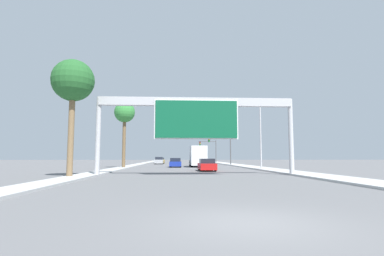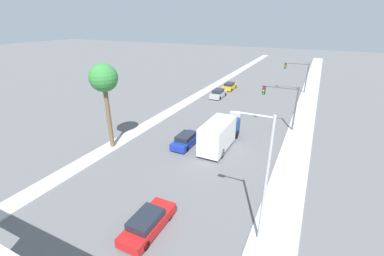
{
  "view_description": "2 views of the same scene",
  "coord_description": "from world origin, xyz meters",
  "px_view_note": "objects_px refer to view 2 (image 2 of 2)",
  "views": [
    {
      "loc": [
        -1.77,
        -7.23,
        1.58
      ],
      "look_at": [
        0.0,
        24.41,
        4.63
      ],
      "focal_mm": 28.0,
      "sensor_mm": 36.0,
      "label": 1
    },
    {
      "loc": [
        10.2,
        15.57,
        13.15
      ],
      "look_at": [
        -0.31,
        37.08,
        2.93
      ],
      "focal_mm": 24.0,
      "sensor_mm": 36.0,
      "label": 2
    }
  ],
  "objects_px": {
    "street_lamp_right": "(262,172)",
    "traffic_light_near_intersection": "(284,100)",
    "car_mid_left": "(186,140)",
    "traffic_light_mid_block": "(299,72)",
    "palm_tree_background": "(104,80)",
    "car_mid_right": "(148,223)",
    "car_mid_center": "(218,94)",
    "truck_box_primary": "(220,134)",
    "car_far_center": "(230,86)"
  },
  "relations": [
    {
      "from": "car_mid_left",
      "to": "street_lamp_right",
      "type": "bearing_deg",
      "value": -44.89
    },
    {
      "from": "street_lamp_right",
      "to": "traffic_light_mid_block",
      "type": "bearing_deg",
      "value": 91.88
    },
    {
      "from": "car_mid_center",
      "to": "palm_tree_background",
      "type": "relative_size",
      "value": 0.49
    },
    {
      "from": "street_lamp_right",
      "to": "car_mid_right",
      "type": "bearing_deg",
      "value": -159.8
    },
    {
      "from": "car_mid_left",
      "to": "traffic_light_mid_block",
      "type": "xyz_separation_m",
      "value": [
        8.76,
        29.44,
        3.23
      ]
    },
    {
      "from": "truck_box_primary",
      "to": "car_mid_left",
      "type": "bearing_deg",
      "value": -161.39
    },
    {
      "from": "car_mid_center",
      "to": "truck_box_primary",
      "type": "bearing_deg",
      "value": -69.04
    },
    {
      "from": "car_mid_center",
      "to": "palm_tree_background",
      "type": "xyz_separation_m",
      "value": [
        -3.6,
        -23.52,
        6.79
      ]
    },
    {
      "from": "palm_tree_background",
      "to": "street_lamp_right",
      "type": "height_order",
      "value": "palm_tree_background"
    },
    {
      "from": "car_mid_right",
      "to": "traffic_light_near_intersection",
      "type": "xyz_separation_m",
      "value": [
        5.27,
        21.86,
        3.22
      ]
    },
    {
      "from": "car_mid_right",
      "to": "car_mid_center",
      "type": "distance_m",
      "value": 32.64
    },
    {
      "from": "car_far_center",
      "to": "car_mid_left",
      "type": "bearing_deg",
      "value": -82.29
    },
    {
      "from": "car_mid_left",
      "to": "palm_tree_background",
      "type": "height_order",
      "value": "palm_tree_background"
    },
    {
      "from": "street_lamp_right",
      "to": "traffic_light_near_intersection",
      "type": "bearing_deg",
      "value": 93.78
    },
    {
      "from": "car_mid_left",
      "to": "palm_tree_background",
      "type": "relative_size",
      "value": 0.5
    },
    {
      "from": "traffic_light_mid_block",
      "to": "palm_tree_background",
      "type": "xyz_separation_m",
      "value": [
        -15.86,
        -33.5,
        3.62
      ]
    },
    {
      "from": "traffic_light_near_intersection",
      "to": "palm_tree_background",
      "type": "xyz_separation_m",
      "value": [
        -15.87,
        -13.5,
        3.64
      ]
    },
    {
      "from": "traffic_light_mid_block",
      "to": "traffic_light_near_intersection",
      "type": "bearing_deg",
      "value": -89.98
    },
    {
      "from": "traffic_light_near_intersection",
      "to": "car_mid_center",
      "type": "bearing_deg",
      "value": 140.77
    },
    {
      "from": "car_mid_center",
      "to": "truck_box_primary",
      "type": "xyz_separation_m",
      "value": [
        7.0,
        -18.28,
        0.91
      ]
    },
    {
      "from": "car_far_center",
      "to": "car_mid_right",
      "type": "distance_m",
      "value": 38.93
    },
    {
      "from": "car_mid_left",
      "to": "palm_tree_background",
      "type": "distance_m",
      "value": 10.67
    },
    {
      "from": "palm_tree_background",
      "to": "car_mid_left",
      "type": "bearing_deg",
      "value": 29.78
    },
    {
      "from": "truck_box_primary",
      "to": "palm_tree_background",
      "type": "relative_size",
      "value": 0.84
    },
    {
      "from": "car_far_center",
      "to": "car_mid_left",
      "type": "distance_m",
      "value": 26.1
    },
    {
      "from": "car_mid_left",
      "to": "traffic_light_mid_block",
      "type": "relative_size",
      "value": 0.81
    },
    {
      "from": "car_far_center",
      "to": "truck_box_primary",
      "type": "height_order",
      "value": "truck_box_primary"
    },
    {
      "from": "car_mid_center",
      "to": "traffic_light_mid_block",
      "type": "xyz_separation_m",
      "value": [
        12.26,
        9.98,
        3.17
      ]
    },
    {
      "from": "traffic_light_near_intersection",
      "to": "traffic_light_mid_block",
      "type": "relative_size",
      "value": 0.99
    },
    {
      "from": "car_far_center",
      "to": "palm_tree_background",
      "type": "xyz_separation_m",
      "value": [
        -3.6,
        -29.93,
        6.85
      ]
    },
    {
      "from": "car_far_center",
      "to": "car_mid_center",
      "type": "relative_size",
      "value": 0.99
    },
    {
      "from": "car_mid_right",
      "to": "street_lamp_right",
      "type": "distance_m",
      "value": 8.26
    },
    {
      "from": "car_mid_left",
      "to": "truck_box_primary",
      "type": "height_order",
      "value": "truck_box_primary"
    },
    {
      "from": "car_mid_center",
      "to": "palm_tree_background",
      "type": "bearing_deg",
      "value": -98.71
    },
    {
      "from": "car_mid_right",
      "to": "palm_tree_background",
      "type": "height_order",
      "value": "palm_tree_background"
    },
    {
      "from": "traffic_light_near_intersection",
      "to": "palm_tree_background",
      "type": "relative_size",
      "value": 0.62
    },
    {
      "from": "traffic_light_mid_block",
      "to": "street_lamp_right",
      "type": "relative_size",
      "value": 0.67
    },
    {
      "from": "traffic_light_near_intersection",
      "to": "street_lamp_right",
      "type": "distance_m",
      "value": 19.53
    },
    {
      "from": "car_mid_left",
      "to": "car_far_center",
      "type": "bearing_deg",
      "value": 97.71
    },
    {
      "from": "car_far_center",
      "to": "truck_box_primary",
      "type": "bearing_deg",
      "value": -74.17
    },
    {
      "from": "car_far_center",
      "to": "street_lamp_right",
      "type": "relative_size",
      "value": 0.51
    },
    {
      "from": "car_mid_left",
      "to": "street_lamp_right",
      "type": "height_order",
      "value": "street_lamp_right"
    },
    {
      "from": "car_mid_center",
      "to": "palm_tree_background",
      "type": "distance_m",
      "value": 24.74
    },
    {
      "from": "car_mid_center",
      "to": "street_lamp_right",
      "type": "distance_m",
      "value": 32.73
    },
    {
      "from": "car_mid_left",
      "to": "car_mid_center",
      "type": "height_order",
      "value": "car_mid_center"
    },
    {
      "from": "truck_box_primary",
      "to": "street_lamp_right",
      "type": "relative_size",
      "value": 0.9
    },
    {
      "from": "car_mid_right",
      "to": "car_mid_left",
      "type": "distance_m",
      "value": 12.91
    },
    {
      "from": "car_mid_center",
      "to": "traffic_light_mid_block",
      "type": "relative_size",
      "value": 0.78
    },
    {
      "from": "car_mid_left",
      "to": "traffic_light_mid_block",
      "type": "height_order",
      "value": "traffic_light_mid_block"
    },
    {
      "from": "car_mid_right",
      "to": "street_lamp_right",
      "type": "xyz_separation_m",
      "value": [
        6.55,
        2.41,
        4.4
      ]
    }
  ]
}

